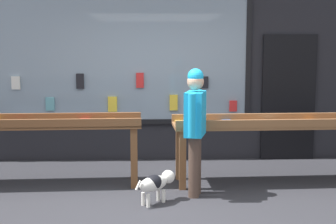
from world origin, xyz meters
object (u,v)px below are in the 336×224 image
display_table_right (273,129)px  person_browsing (195,123)px  display_table_left (40,129)px  small_dog (156,183)px

display_table_right → person_browsing: bearing=-154.0°
display_table_left → person_browsing: size_ratio=1.72×
small_dog → person_browsing: bearing=-11.6°
display_table_left → small_dog: bearing=-28.5°
person_browsing → small_dog: size_ratio=3.31×
display_table_left → small_dog: 1.85m
display_table_left → person_browsing: person_browsing is taller
person_browsing → small_dog: person_browsing is taller
display_table_right → display_table_left: bearing=180.0°
person_browsing → small_dog: 0.90m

